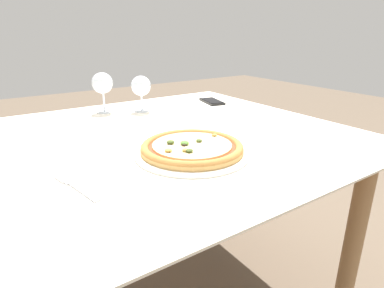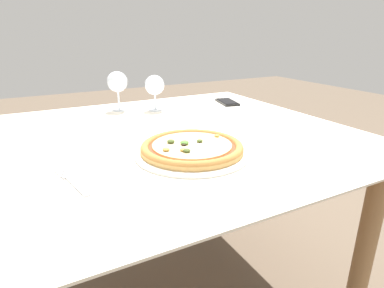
# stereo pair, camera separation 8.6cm
# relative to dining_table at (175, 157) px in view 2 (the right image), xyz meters

# --- Properties ---
(dining_table) EXTENTS (1.13, 1.07, 0.72)m
(dining_table) POSITION_rel_dining_table_xyz_m (0.00, 0.00, 0.00)
(dining_table) COLOR #997047
(dining_table) RESTS_ON ground_plane
(pizza_plate) EXTENTS (0.31, 0.31, 0.04)m
(pizza_plate) POSITION_rel_dining_table_xyz_m (-0.04, -0.20, 0.10)
(pizza_plate) COLOR white
(pizza_plate) RESTS_ON dining_table
(fork) EXTENTS (0.05, 0.17, 0.00)m
(fork) POSITION_rel_dining_table_xyz_m (-0.35, -0.22, 0.09)
(fork) COLOR silver
(fork) RESTS_ON dining_table
(wine_glass_far_left) EXTENTS (0.08, 0.08, 0.15)m
(wine_glass_far_left) POSITION_rel_dining_table_xyz_m (0.06, 0.32, 0.19)
(wine_glass_far_left) COLOR silver
(wine_glass_far_left) RESTS_ON dining_table
(wine_glass_far_right) EXTENTS (0.08, 0.08, 0.16)m
(wine_glass_far_right) POSITION_rel_dining_table_xyz_m (-0.07, 0.39, 0.20)
(wine_glass_far_right) COLOR silver
(wine_glass_far_right) RESTS_ON dining_table
(cell_phone) EXTENTS (0.10, 0.16, 0.01)m
(cell_phone) POSITION_rel_dining_table_xyz_m (0.41, 0.30, 0.09)
(cell_phone) COLOR black
(cell_phone) RESTS_ON dining_table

